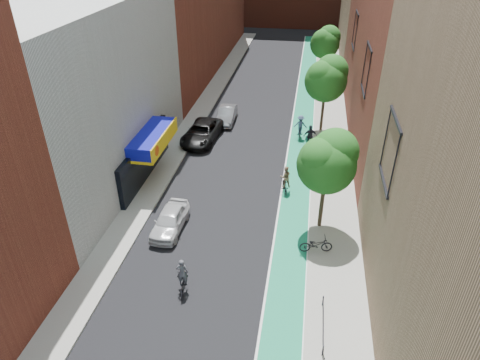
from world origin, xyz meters
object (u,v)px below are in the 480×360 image
at_px(parked_car_black, 202,132).
at_px(cyclist_lead, 182,281).
at_px(parked_car_white, 170,220).
at_px(cyclist_lane_far, 300,128).
at_px(parked_car_silver, 227,115).
at_px(cyclist_lane_near, 285,181).
at_px(cyclist_lane_mid, 310,140).

relative_size(parked_car_black, cyclist_lead, 2.78).
distance_m(parked_car_white, cyclist_lane_far, 15.82).
xyz_separation_m(parked_car_silver, cyclist_lead, (1.83, -21.14, -0.03)).
height_order(cyclist_lane_near, cyclist_lane_mid, cyclist_lane_mid).
height_order(parked_car_white, cyclist_lane_near, cyclist_lane_near).
height_order(parked_car_white, cyclist_lane_mid, cyclist_lane_mid).
bearing_deg(parked_car_silver, parked_car_white, -92.49).
distance_m(parked_car_black, cyclist_lane_mid, 9.02).
bearing_deg(cyclist_lead, parked_car_white, -76.35).
height_order(parked_car_black, cyclist_lane_mid, cyclist_lane_mid).
bearing_deg(parked_car_white, cyclist_lane_far, 64.09).
bearing_deg(parked_car_white, cyclist_lane_near, 40.58).
xyz_separation_m(cyclist_lead, cyclist_lane_near, (4.37, 10.12, 0.16)).
height_order(parked_car_silver, cyclist_lane_far, cyclist_lane_far).
bearing_deg(parked_car_black, cyclist_lane_far, 18.11).
bearing_deg(parked_car_white, parked_car_silver, 89.80).
bearing_deg(cyclist_lane_near, cyclist_lead, 51.91).
bearing_deg(parked_car_white, cyclist_lead, -64.81).
relative_size(parked_car_silver, cyclist_lane_mid, 1.92).
bearing_deg(parked_car_silver, cyclist_lane_mid, -31.91).
height_order(cyclist_lead, cyclist_lane_near, cyclist_lead).
height_order(parked_car_white, parked_car_silver, parked_car_silver).
height_order(parked_car_black, parked_car_silver, parked_car_black).
relative_size(parked_car_white, cyclist_lane_near, 2.08).
bearing_deg(parked_car_black, cyclist_lane_mid, 2.85).
bearing_deg(cyclist_lane_mid, cyclist_lane_far, -80.36).
relative_size(cyclist_lane_near, cyclist_lane_far, 0.94).
bearing_deg(parked_car_black, parked_car_white, -80.59).
distance_m(cyclist_lane_near, cyclist_lane_mid, 6.66).
relative_size(parked_car_black, parked_car_silver, 1.31).
distance_m(parked_car_silver, cyclist_lane_mid, 8.94).
xyz_separation_m(parked_car_black, cyclist_lane_near, (7.52, -6.77, 0.05)).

